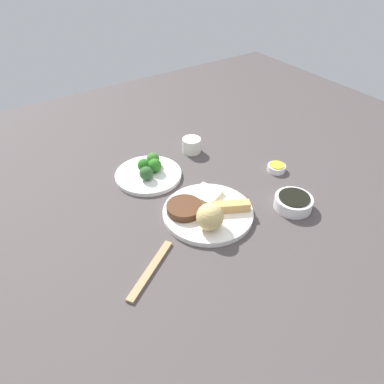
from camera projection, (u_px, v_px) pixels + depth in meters
The scene contains 17 objects.
tabletop at pixel (226, 217), 1.10m from camera, with size 2.20×2.20×0.02m, color #463F3F.
main_plate at pixel (208, 213), 1.08m from camera, with size 0.27×0.27×0.02m, color white.
rice_scoop at pixel (210, 217), 1.00m from camera, with size 0.08×0.08×0.08m, color tan.
spring_roll at pixel (232, 207), 1.07m from camera, with size 0.10×0.03×0.03m, color tan.
crab_rangoon_wonton at pixel (207, 194), 1.13m from camera, with size 0.08×0.08×0.01m, color beige.
stir_fry_heap at pixel (184, 208), 1.07m from camera, with size 0.10×0.10×0.02m, color #4A2A17.
broccoli_plate at pixel (148, 175), 1.24m from camera, with size 0.22×0.22×0.01m, color white.
broccoli_floret_0 at pixel (155, 165), 1.23m from camera, with size 0.05×0.05×0.05m, color #29731E.
broccoli_floret_1 at pixel (144, 165), 1.23m from camera, with size 0.04×0.04×0.04m, color #246B1D.
broccoli_floret_2 at pixel (146, 173), 1.19m from camera, with size 0.04×0.04×0.04m, color #2F592E.
broccoli_floret_3 at pixel (153, 159), 1.26m from camera, with size 0.04×0.04×0.04m, color #39712A.
soy_sauce_bowl at pixel (293, 203), 1.10m from camera, with size 0.11×0.11×0.04m, color white.
soy_sauce_bowl_liquid at pixel (294, 197), 1.09m from camera, with size 0.09×0.09×0.00m, color black.
sauce_ramekin_hot_mustard at pixel (276, 168), 1.26m from camera, with size 0.06×0.06×0.02m, color white.
sauce_ramekin_hot_mustard_liquid at pixel (277, 165), 1.26m from camera, with size 0.05×0.05×0.00m, color gold.
teacup at pixel (192, 145), 1.35m from camera, with size 0.07×0.07×0.05m, color white.
chopsticks_pair at pixel (151, 270), 0.92m from camera, with size 0.21×0.02×0.01m, color #A88256.
Camera 1 is at (-0.54, -0.62, 0.74)m, focal length 34.63 mm.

